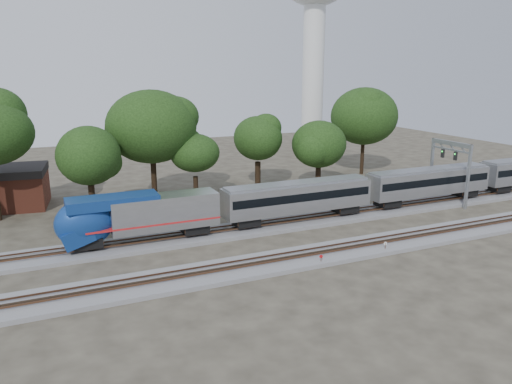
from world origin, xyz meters
The scene contains 15 objects.
ground centered at (0.00, 0.00, 0.00)m, with size 160.00×160.00×0.00m, color #383328.
track_far centered at (0.00, 6.00, 0.21)m, with size 160.00×5.00×0.73m.
track_near centered at (0.00, -4.00, 0.21)m, with size 160.00×5.00×0.73m.
train centered at (34.35, 6.00, 3.28)m, with size 112.48×3.21×4.74m.
switch_stand_red centered at (1.12, -5.92, 0.66)m, with size 0.33×0.09×1.04m.
switch_stand_white centered at (8.57, -5.69, 0.71)m, with size 0.36×0.07×1.12m.
switch_lever centered at (5.13, -6.04, 0.15)m, with size 0.50×0.30×0.30m, color #512D19.
signal_gantry centered at (27.86, 6.00, 6.05)m, with size 0.58×6.83×8.30m.
brick_building centered at (-26.24, 27.55, 2.66)m, with size 11.90×9.13×5.28m.
tree_2 centered at (-16.17, 17.72, 7.66)m, with size 7.81×7.81×11.01m.
tree_3 centered at (-7.81, 21.78, 10.20)m, with size 10.38×10.38×14.63m.
tree_4 centered at (-2.77, 19.58, 6.75)m, with size 6.89×6.89×9.71m.
tree_5 centered at (8.10, 23.63, 7.56)m, with size 7.71×7.71×10.87m.
tree_6 centered at (15.99, 19.46, 6.77)m, with size 6.91×6.91×9.74m.
tree_7 centered at (28.62, 26.14, 9.77)m, with size 9.94×9.94×14.01m.
Camera 1 is at (-21.74, -42.48, 17.65)m, focal length 35.00 mm.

